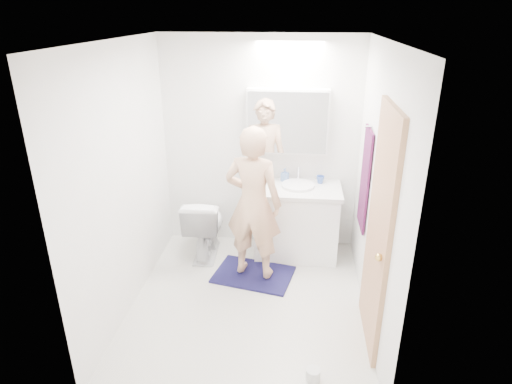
# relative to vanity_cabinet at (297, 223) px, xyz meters

# --- Properties ---
(floor) EXTENTS (2.50, 2.50, 0.00)m
(floor) POSITION_rel_vanity_cabinet_xyz_m (-0.44, -0.96, -0.39)
(floor) COLOR silver
(floor) RESTS_ON ground
(ceiling) EXTENTS (2.50, 2.50, 0.00)m
(ceiling) POSITION_rel_vanity_cabinet_xyz_m (-0.44, -0.96, 2.01)
(ceiling) COLOR white
(ceiling) RESTS_ON floor
(wall_back) EXTENTS (2.50, 0.00, 2.50)m
(wall_back) POSITION_rel_vanity_cabinet_xyz_m (-0.44, 0.29, 0.81)
(wall_back) COLOR white
(wall_back) RESTS_ON floor
(wall_front) EXTENTS (2.50, 0.00, 2.50)m
(wall_front) POSITION_rel_vanity_cabinet_xyz_m (-0.44, -2.21, 0.81)
(wall_front) COLOR white
(wall_front) RESTS_ON floor
(wall_left) EXTENTS (0.00, 2.50, 2.50)m
(wall_left) POSITION_rel_vanity_cabinet_xyz_m (-1.54, -0.96, 0.81)
(wall_left) COLOR white
(wall_left) RESTS_ON floor
(wall_right) EXTENTS (0.00, 2.50, 2.50)m
(wall_right) POSITION_rel_vanity_cabinet_xyz_m (0.66, -0.96, 0.81)
(wall_right) COLOR white
(wall_right) RESTS_ON floor
(vanity_cabinet) EXTENTS (0.90, 0.55, 0.78)m
(vanity_cabinet) POSITION_rel_vanity_cabinet_xyz_m (0.00, 0.00, 0.00)
(vanity_cabinet) COLOR white
(vanity_cabinet) RESTS_ON floor
(countertop) EXTENTS (0.95, 0.58, 0.04)m
(countertop) POSITION_rel_vanity_cabinet_xyz_m (0.00, -0.00, 0.41)
(countertop) COLOR silver
(countertop) RESTS_ON vanity_cabinet
(sink_basin) EXTENTS (0.36, 0.36, 0.03)m
(sink_basin) POSITION_rel_vanity_cabinet_xyz_m (0.00, 0.03, 0.45)
(sink_basin) COLOR white
(sink_basin) RESTS_ON countertop
(faucet) EXTENTS (0.02, 0.02, 0.16)m
(faucet) POSITION_rel_vanity_cabinet_xyz_m (0.00, 0.22, 0.51)
(faucet) COLOR white
(faucet) RESTS_ON countertop
(medicine_cabinet) EXTENTS (0.88, 0.14, 0.70)m
(medicine_cabinet) POSITION_rel_vanity_cabinet_xyz_m (-0.14, 0.21, 1.11)
(medicine_cabinet) COLOR white
(medicine_cabinet) RESTS_ON wall_back
(mirror_panel) EXTENTS (0.84, 0.01, 0.66)m
(mirror_panel) POSITION_rel_vanity_cabinet_xyz_m (-0.14, 0.13, 1.11)
(mirror_panel) COLOR silver
(mirror_panel) RESTS_ON medicine_cabinet
(toilet) EXTENTS (0.42, 0.72, 0.72)m
(toilet) POSITION_rel_vanity_cabinet_xyz_m (-1.03, -0.11, -0.03)
(toilet) COLOR white
(toilet) RESTS_ON floor
(bath_rug) EXTENTS (0.90, 0.71, 0.02)m
(bath_rug) POSITION_rel_vanity_cabinet_xyz_m (-0.44, -0.51, -0.38)
(bath_rug) COLOR #171543
(bath_rug) RESTS_ON floor
(person) EXTENTS (0.64, 0.49, 1.58)m
(person) POSITION_rel_vanity_cabinet_xyz_m (-0.44, -0.51, 0.45)
(person) COLOR tan
(person) RESTS_ON bath_rug
(door) EXTENTS (0.04, 0.80, 2.00)m
(door) POSITION_rel_vanity_cabinet_xyz_m (0.64, -1.31, 0.61)
(door) COLOR #A98054
(door) RESTS_ON wall_right
(door_knob) EXTENTS (0.06, 0.06, 0.06)m
(door_knob) POSITION_rel_vanity_cabinet_xyz_m (0.60, -1.61, 0.56)
(door_knob) COLOR gold
(door_knob) RESTS_ON door
(towel) EXTENTS (0.02, 0.42, 1.00)m
(towel) POSITION_rel_vanity_cabinet_xyz_m (0.64, -0.41, 0.71)
(towel) COLOR black
(towel) RESTS_ON wall_right
(towel_hook) EXTENTS (0.07, 0.02, 0.02)m
(towel_hook) POSITION_rel_vanity_cabinet_xyz_m (0.63, -0.41, 1.23)
(towel_hook) COLOR silver
(towel_hook) RESTS_ON wall_right
(soap_bottle_a) EXTENTS (0.12, 0.12, 0.23)m
(soap_bottle_a) POSITION_rel_vanity_cabinet_xyz_m (-0.33, 0.15, 0.54)
(soap_bottle_a) COLOR beige
(soap_bottle_a) RESTS_ON countertop
(soap_bottle_b) EXTENTS (0.10, 0.10, 0.15)m
(soap_bottle_b) POSITION_rel_vanity_cabinet_xyz_m (-0.15, 0.18, 0.51)
(soap_bottle_b) COLOR #5577B6
(soap_bottle_b) RESTS_ON countertop
(toothbrush_cup) EXTENTS (0.10, 0.10, 0.09)m
(toothbrush_cup) POSITION_rel_vanity_cabinet_xyz_m (0.24, 0.16, 0.47)
(toothbrush_cup) COLOR #3A5CAE
(toothbrush_cup) RESTS_ON countertop
(toilet_paper_roll) EXTENTS (0.11, 0.11, 0.10)m
(toilet_paper_roll) POSITION_rel_vanity_cabinet_xyz_m (0.16, -1.88, -0.34)
(toilet_paper_roll) COLOR silver
(toilet_paper_roll) RESTS_ON floor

